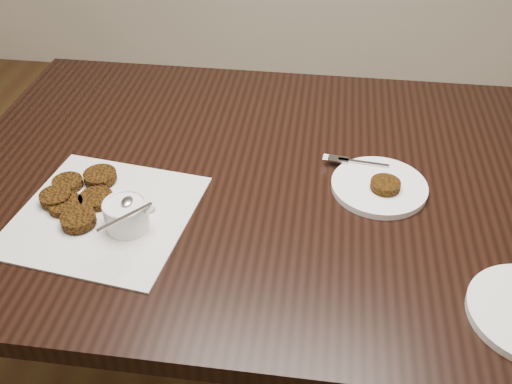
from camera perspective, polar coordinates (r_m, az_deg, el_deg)
table at (r=1.49m, az=3.59°, el=-10.20°), size 1.52×0.98×0.75m
napkin at (r=1.17m, az=-14.89°, el=-2.21°), size 0.38×0.38×0.00m
sauce_ramekin at (r=1.09m, az=-13.03°, el=-1.03°), size 0.14×0.14×0.12m
patty_cluster at (r=1.20m, az=-17.42°, el=-0.67°), size 0.24×0.24×0.02m
plate_with_patty at (r=1.22m, az=12.24°, el=0.82°), size 0.22×0.22×0.03m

